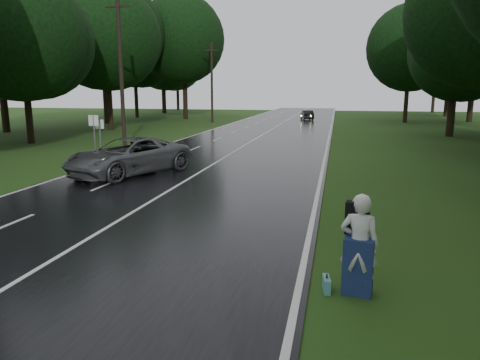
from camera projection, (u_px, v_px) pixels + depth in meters
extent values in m
plane|color=#234414|center=(55.00, 260.00, 10.61)|extent=(160.00, 160.00, 0.00)
cube|color=black|center=(237.00, 150.00, 29.77)|extent=(12.00, 140.00, 0.04)
cube|color=silver|center=(237.00, 150.00, 29.76)|extent=(0.12, 140.00, 0.01)
imported|color=#47494C|center=(128.00, 156.00, 21.05)|extent=(5.17, 6.79, 1.71)
imported|color=black|center=(307.00, 115.00, 59.37)|extent=(2.11, 3.95, 1.24)
imported|color=silver|center=(359.00, 245.00, 8.68)|extent=(0.81, 0.60, 2.05)
cube|color=navy|center=(358.00, 266.00, 8.77)|extent=(0.63, 0.47, 1.15)
cube|color=black|center=(357.00, 218.00, 8.88)|extent=(0.50, 0.32, 0.65)
cube|color=#529D9F|center=(326.00, 284.00, 8.96)|extent=(0.18, 0.43, 0.30)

